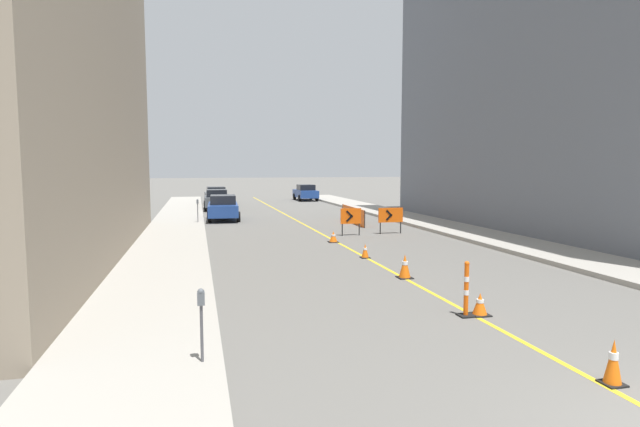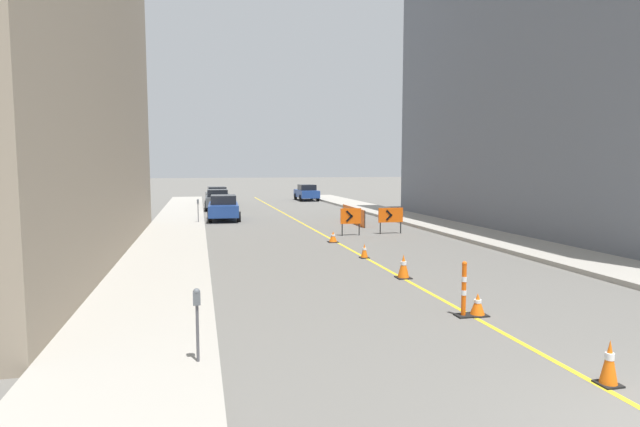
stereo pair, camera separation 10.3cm
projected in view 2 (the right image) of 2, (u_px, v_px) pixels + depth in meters
lane_stripe at (300, 222)px, 30.19m from camera, size 0.12×51.05×0.01m
sidewalk_left at (178, 224)px, 28.50m from camera, size 3.00×51.05×0.17m
sidewalk_right at (410, 218)px, 31.87m from camera, size 3.00×51.05×0.17m
building_facade_left at (22, 15)px, 16.97m from camera, size 6.00×21.63×17.01m
building_facade_right at (555, 68)px, 25.11m from camera, size 6.00×24.76×16.69m
traffic_cone_nearest at (609, 363)px, 7.68m from camera, size 0.33×0.33×0.72m
traffic_cone_second at (478, 304)px, 11.30m from camera, size 0.41×0.41×0.51m
traffic_cone_third at (403, 266)px, 15.07m from camera, size 0.43×0.43×0.73m
traffic_cone_fourth at (364, 251)px, 18.41m from camera, size 0.33×0.33×0.53m
traffic_cone_fifth at (333, 237)px, 22.23m from camera, size 0.45×0.45×0.50m
delineator_post_front at (464, 292)px, 11.19m from camera, size 0.33×0.33×1.26m
arrow_barricade_primary at (351, 217)px, 24.34m from camera, size 1.03×0.10×1.34m
arrow_barricade_secondary at (391, 216)px, 25.01m from camera, size 1.29×0.10×1.31m
safety_mesh_fence at (353, 215)px, 29.65m from camera, size 0.19×4.77×0.97m
parked_car_curb_near at (223, 208)px, 31.41m from camera, size 1.99×4.38×1.59m
parked_car_curb_mid at (217, 199)px, 39.07m from camera, size 1.94×4.34×1.59m
parked_car_curb_far at (217, 196)px, 44.20m from camera, size 1.95×4.35×1.59m
parked_car_opposite_side at (307, 192)px, 49.75m from camera, size 1.93×4.30×1.59m
parking_meter_near_curb at (197, 310)px, 8.15m from camera, size 0.12×0.11×1.23m
parking_meter_far_curb at (198, 206)px, 28.80m from camera, size 0.12×0.11×1.34m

